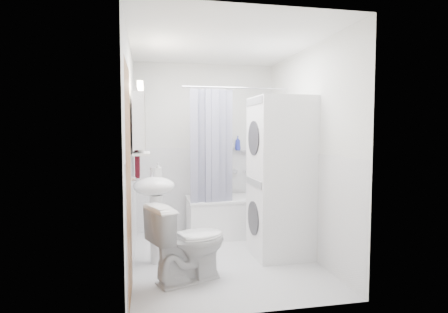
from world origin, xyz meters
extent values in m
plane|color=silver|center=(0.00, 0.00, 0.00)|extent=(2.60, 2.60, 0.00)
plane|color=silver|center=(0.00, 1.30, 1.20)|extent=(2.00, 0.00, 2.00)
plane|color=silver|center=(0.00, -1.30, 1.20)|extent=(2.00, 0.00, 2.00)
plane|color=silver|center=(-1.00, 0.00, 1.20)|extent=(0.00, 2.60, 2.60)
plane|color=silver|center=(1.00, 0.00, 1.20)|extent=(0.00, 2.60, 2.60)
plane|color=white|center=(0.00, 0.00, 2.40)|extent=(2.60, 2.60, 0.00)
plane|color=white|center=(0.00, 1.29, 0.60)|extent=(1.98, 0.00, 1.98)
plane|color=white|center=(-0.99, 0.00, 0.60)|extent=(0.00, 2.58, 2.58)
plane|color=white|center=(0.99, 0.00, 0.60)|extent=(0.00, 2.58, 2.58)
plane|color=brown|center=(-0.98, -0.88, 1.00)|extent=(0.00, 2.00, 2.00)
cylinder|color=silver|center=(-0.95, -0.55, 1.00)|extent=(0.04, 0.04, 0.04)
cube|color=white|center=(0.38, 0.92, 0.25)|extent=(1.35, 0.63, 0.50)
cube|color=white|center=(0.38, 0.92, 0.51)|extent=(1.37, 0.65, 0.03)
cube|color=silver|center=(0.38, 0.92, 0.40)|extent=(1.17, 0.45, 0.20)
cylinder|color=silver|center=(0.58, 1.25, 0.85)|extent=(0.04, 0.12, 0.04)
cylinder|color=silver|center=(0.38, 0.65, 2.00)|extent=(1.55, 0.02, 0.02)
cube|color=#131544|center=(-0.24, 0.65, 1.25)|extent=(0.10, 0.02, 1.45)
cube|color=#131544|center=(-0.15, 0.65, 1.25)|extent=(0.10, 0.02, 1.45)
cube|color=#131544|center=(-0.06, 0.65, 1.25)|extent=(0.10, 0.02, 1.45)
cube|color=#131544|center=(0.03, 0.65, 1.25)|extent=(0.10, 0.02, 1.45)
cube|color=#131544|center=(0.12, 0.65, 1.25)|extent=(0.10, 0.02, 1.45)
cube|color=#131544|center=(0.21, 0.65, 1.25)|extent=(0.10, 0.02, 1.45)
ellipsoid|color=white|center=(-0.76, 0.00, 0.85)|extent=(0.44, 0.37, 0.20)
cylinder|color=white|center=(-0.74, 0.00, 0.38)|extent=(0.14, 0.14, 0.75)
cylinder|color=silver|center=(-0.78, 0.14, 0.97)|extent=(0.03, 0.03, 0.14)
cylinder|color=silver|center=(-0.78, 0.10, 1.03)|extent=(0.02, 0.10, 0.02)
cube|color=white|center=(-0.91, 0.10, 1.55)|extent=(0.12, 0.50, 0.60)
cube|color=white|center=(-0.84, 0.10, 1.55)|extent=(0.01, 0.47, 0.57)
cube|color=#FFEABF|center=(-0.89, 0.10, 1.93)|extent=(0.06, 0.45, 0.06)
cube|color=silver|center=(-0.89, 0.10, 1.20)|extent=(0.18, 0.54, 0.02)
cube|color=silver|center=(0.63, 1.24, 1.15)|extent=(0.22, 0.06, 0.02)
cube|color=#4D0F20|center=(-0.94, 0.37, 1.36)|extent=(0.05, 0.38, 0.90)
cube|color=#4D0F20|center=(-0.91, 0.37, 1.78)|extent=(0.03, 0.33, 0.08)
cylinder|color=silver|center=(-0.95, 0.37, 1.82)|extent=(0.02, 0.04, 0.02)
cube|color=white|center=(0.68, -0.01, 0.46)|extent=(0.66, 0.66, 0.92)
cylinder|color=#2D2D33|center=(0.35, -0.01, 0.45)|extent=(0.03, 0.39, 0.39)
cube|color=gray|center=(0.35, -0.01, 0.86)|extent=(0.02, 0.59, 0.08)
cube|color=white|center=(0.68, -0.01, 1.37)|extent=(0.66, 0.66, 0.92)
cylinder|color=#2D2D33|center=(0.35, -0.01, 1.36)|extent=(0.03, 0.39, 0.39)
cube|color=gray|center=(0.35, -0.01, 1.78)|extent=(0.02, 0.59, 0.08)
imported|color=white|center=(-0.45, -0.54, 0.37)|extent=(0.87, 0.68, 0.75)
imported|color=gray|center=(-0.71, 0.25, 0.95)|extent=(0.08, 0.17, 0.08)
imported|color=gray|center=(-0.89, -0.05, 1.25)|extent=(0.07, 0.18, 0.07)
imported|color=gray|center=(-0.89, 0.22, 1.26)|extent=(0.10, 0.09, 0.10)
imported|color=gray|center=(0.35, 1.24, 1.23)|extent=(0.13, 0.17, 0.13)
imported|color=#2A36AB|center=(0.47, 1.24, 1.20)|extent=(0.08, 0.21, 0.08)
camera|label=1|loc=(-0.82, -4.07, 1.45)|focal=30.00mm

